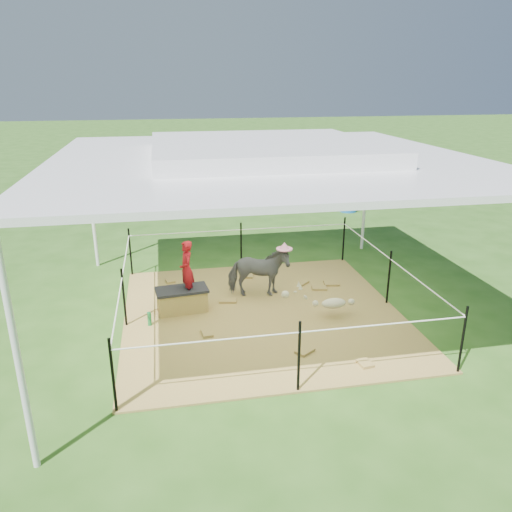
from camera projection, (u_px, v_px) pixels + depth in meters
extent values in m
plane|color=#2D5919|center=(263.00, 315.00, 8.47)|extent=(90.00, 90.00, 0.00)
cube|color=brown|center=(263.00, 314.00, 8.47)|extent=(4.60, 4.60, 0.03)
cylinder|color=silver|center=(91.00, 206.00, 10.28)|extent=(0.07, 0.07, 2.60)
cylinder|color=silver|center=(365.00, 195.00, 11.35)|extent=(0.07, 0.07, 2.60)
cylinder|color=silver|center=(17.00, 356.00, 4.73)|extent=(0.07, 0.07, 2.60)
cube|color=white|center=(263.00, 158.00, 7.59)|extent=(6.30, 6.30, 0.08)
cube|color=white|center=(263.00, 148.00, 7.54)|extent=(3.30, 3.30, 0.22)
cylinder|color=black|center=(130.00, 252.00, 9.99)|extent=(0.04, 0.04, 1.00)
cylinder|color=black|center=(241.00, 246.00, 10.39)|extent=(0.04, 0.04, 1.00)
cylinder|color=black|center=(344.00, 240.00, 10.79)|extent=(0.04, 0.04, 1.00)
cylinder|color=black|center=(124.00, 298.00, 7.91)|extent=(0.04, 0.04, 1.00)
cylinder|color=black|center=(389.00, 278.00, 8.70)|extent=(0.04, 0.04, 1.00)
cylinder|color=black|center=(113.00, 376.00, 5.82)|extent=(0.04, 0.04, 1.00)
cylinder|color=black|center=(299.00, 357.00, 6.22)|extent=(0.04, 0.04, 1.00)
cylinder|color=black|center=(462.00, 341.00, 6.62)|extent=(0.04, 0.04, 1.00)
cylinder|color=white|center=(241.00, 230.00, 10.27)|extent=(4.50, 0.02, 0.02)
cylinder|color=white|center=(300.00, 332.00, 6.11)|extent=(4.50, 0.02, 0.02)
cylinder|color=white|center=(391.00, 259.00, 8.59)|extent=(0.02, 4.50, 0.02)
cylinder|color=white|center=(122.00, 278.00, 7.79)|extent=(0.02, 4.50, 0.02)
cube|color=#A4783B|center=(182.00, 301.00, 8.50)|extent=(0.85, 0.50, 0.36)
cube|color=black|center=(182.00, 290.00, 8.43)|extent=(0.91, 0.55, 0.05)
imported|color=#A51019|center=(186.00, 264.00, 8.29)|extent=(0.27, 0.38, 0.98)
cylinder|color=#197331|center=(149.00, 319.00, 8.01)|extent=(0.07, 0.07, 0.23)
imported|color=#4C4C51|center=(258.00, 273.00, 8.98)|extent=(1.15, 0.63, 0.92)
cylinder|color=#FF93C2|center=(258.00, 245.00, 8.80)|extent=(0.29, 0.29, 0.13)
cylinder|color=#175BB2|center=(349.00, 198.00, 14.98)|extent=(0.52, 0.52, 0.80)
cube|color=brown|center=(271.00, 193.00, 15.90)|extent=(1.90, 1.56, 0.69)
cube|color=#54321C|center=(371.00, 182.00, 17.47)|extent=(1.99, 1.54, 0.77)
imported|color=#3671CA|center=(293.00, 182.00, 16.12)|extent=(0.74, 0.64, 1.31)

